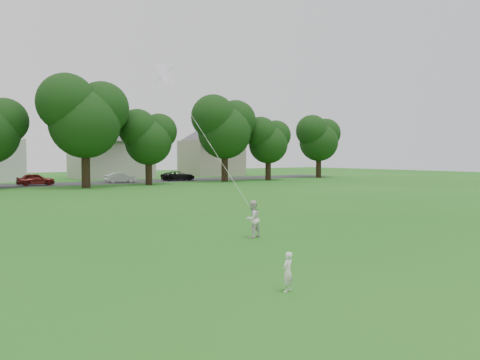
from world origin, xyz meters
TOP-DOWN VIEW (x-y plane):
  - ground at (0.00, 0.00)m, footprint 160.00×160.00m
  - toddler at (0.33, -1.86)m, footprint 0.38×0.31m
  - older_boy at (3.84, 4.10)m, footprint 0.77×0.65m
  - kite at (3.14, 6.23)m, footprint 1.32×2.64m
  - tree_row at (0.54, 35.92)m, footprint 84.18×9.05m

SIDE VIEW (x-z plane):
  - ground at x=0.00m, z-range 0.00..0.00m
  - toddler at x=0.33m, z-range 0.00..0.90m
  - older_boy at x=3.84m, z-range 0.00..1.39m
  - kite at x=3.14m, z-range 0.20..7.29m
  - tree_row at x=0.54m, z-range 0.98..11.84m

